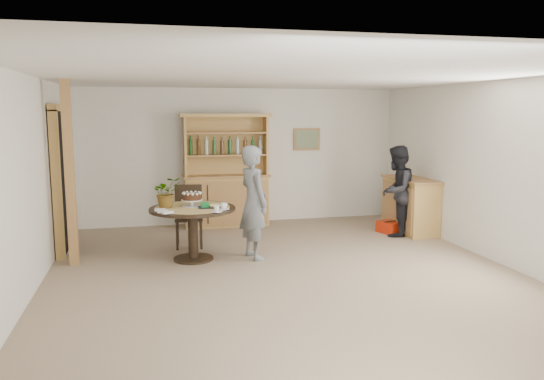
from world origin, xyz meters
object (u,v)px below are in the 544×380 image
(teen_boy, at_px, (254,202))
(adult_person, at_px, (397,191))
(dining_chair, at_px, (189,212))
(red_suitcase, at_px, (396,226))
(hutch, at_px, (226,188))
(dining_table, at_px, (193,218))
(sideboard, at_px, (410,205))

(teen_boy, height_order, adult_person, teen_boy)
(dining_chair, distance_m, teen_boy, 1.28)
(dining_chair, relative_size, teen_boy, 0.59)
(teen_boy, relative_size, red_suitcase, 2.31)
(dining_chair, bearing_deg, hutch, 64.23)
(teen_boy, bearing_deg, dining_table, 68.00)
(dining_table, height_order, adult_person, adult_person)
(sideboard, height_order, red_suitcase, sideboard)
(adult_person, bearing_deg, hutch, -71.72)
(sideboard, height_order, dining_chair, dining_chair)
(sideboard, bearing_deg, hutch, 157.79)
(hutch, distance_m, dining_table, 2.32)
(sideboard, xyz_separation_m, adult_person, (-0.38, -0.22, 0.29))
(dining_table, xyz_separation_m, teen_boy, (0.85, -0.10, 0.20))
(dining_chair, height_order, teen_boy, teen_boy)
(adult_person, bearing_deg, dining_table, -31.23)
(sideboard, xyz_separation_m, dining_chair, (-3.83, -0.11, 0.06))
(sideboard, bearing_deg, teen_boy, -160.87)
(sideboard, bearing_deg, red_suitcase, 174.41)
(hutch, height_order, teen_boy, hutch)
(teen_boy, distance_m, adult_person, 2.72)
(dining_table, bearing_deg, hutch, 70.01)
(dining_table, xyz_separation_m, red_suitcase, (3.59, 0.96, -0.50))
(sideboard, distance_m, dining_table, 3.95)
(dining_chair, relative_size, red_suitcase, 1.35)
(teen_boy, bearing_deg, hutch, -13.81)
(dining_chair, xyz_separation_m, red_suitcase, (3.59, 0.13, -0.43))
(adult_person, bearing_deg, sideboard, 167.53)
(red_suitcase, bearing_deg, dining_table, 175.72)
(teen_boy, bearing_deg, adult_person, -87.97)
(hutch, xyz_separation_m, red_suitcase, (2.80, -1.22, -0.59))
(sideboard, xyz_separation_m, red_suitcase, (-0.24, 0.02, -0.37))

